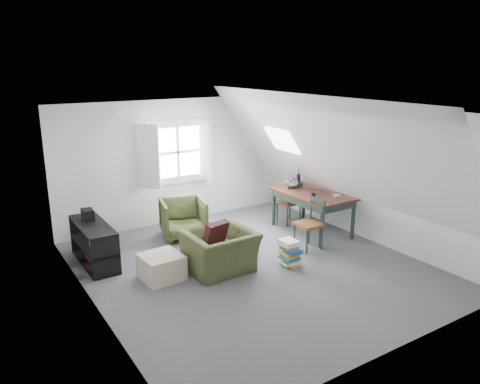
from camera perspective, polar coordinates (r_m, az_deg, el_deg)
floor at (r=7.67m, az=1.52°, el=-9.10°), size 5.50×5.50×0.00m
ceiling at (r=7.00m, az=1.67°, el=9.83°), size 5.50×5.50×0.00m
wall_back at (r=9.57m, az=-7.68°, el=3.71°), size 5.00×0.00×5.00m
wall_front at (r=5.31m, az=18.57°, el=-6.88°), size 5.00×0.00×5.00m
wall_left at (r=6.25m, az=-17.82°, el=-3.41°), size 0.00×5.50×5.50m
wall_right at (r=8.84m, az=15.16°, el=2.30°), size 0.00×5.50×5.50m
slope_left at (r=6.39m, az=-9.98°, el=2.44°), size 3.19×5.50×4.48m
slope_right at (r=8.06m, az=10.82°, el=5.14°), size 3.19×5.50×4.48m
dormer_window at (r=9.46m, az=-7.53°, el=4.81°), size 1.71×0.35×1.30m
skylight at (r=9.04m, az=5.17°, el=6.28°), size 0.35×0.75×0.47m
armchair_near at (r=7.51m, az=-2.36°, el=-9.64°), size 1.05×0.92×0.67m
armchair_far at (r=8.97m, az=-6.85°, el=-5.42°), size 0.96×0.97×0.74m
throw_pillow at (r=7.40m, az=-2.99°, el=-5.09°), size 0.45×0.32×0.42m
ottoman at (r=7.30m, az=-9.55°, el=-9.00°), size 0.62×0.62×0.39m
dining_table at (r=9.06m, az=8.82°, el=-0.70°), size 0.95×1.58×0.79m
demijohn at (r=9.23m, az=6.34°, el=1.23°), size 0.23×0.23×0.32m
vase_twigs at (r=9.46m, az=7.15°, el=1.56°), size 0.08×0.08×0.60m
cup at (r=8.65m, az=8.90°, el=-0.77°), size 0.10×0.10×0.09m
paper_box at (r=8.84m, az=11.74°, el=-0.43°), size 0.13×0.11×0.04m
dining_chair_far at (r=9.54m, az=6.11°, el=-1.20°), size 0.41×0.41×0.88m
dining_chair_near at (r=8.31m, az=8.55°, el=-3.76°), size 0.42×0.42×0.90m
media_shelf at (r=8.00m, az=-17.26°, el=-6.36°), size 0.44×1.33×0.68m
electronics_box at (r=8.12m, az=-18.09°, el=-2.68°), size 0.19×0.25×0.20m
magazine_stack at (r=7.69m, az=6.09°, el=-7.37°), size 0.32×0.38×0.43m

